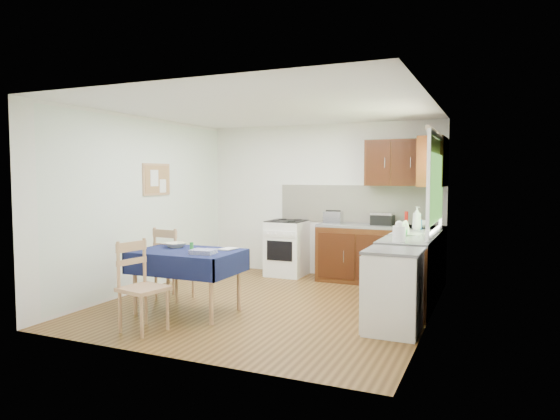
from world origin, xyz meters
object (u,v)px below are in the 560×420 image
at_px(dining_table, 187,259).
at_px(sandwich_press, 383,219).
at_px(dish_rack, 406,233).
at_px(kettle, 399,233).
at_px(chair_near, 140,283).
at_px(chair_far, 172,261).
at_px(toaster, 333,218).

distance_m(dining_table, sandwich_press, 3.18).
bearing_deg(dining_table, dish_rack, 24.34).
height_order(sandwich_press, kettle, kettle).
distance_m(dining_table, dish_rack, 2.77).
xyz_separation_m(sandwich_press, dish_rack, (0.54, -1.16, -0.07)).
height_order(chair_near, dish_rack, dish_rack).
xyz_separation_m(chair_near, dish_rack, (2.41, 2.23, 0.41)).
bearing_deg(dish_rack, dining_table, -151.54).
xyz_separation_m(chair_far, sandwich_press, (2.35, 2.15, 0.48)).
relative_size(chair_far, dish_rack, 2.54).
height_order(chair_far, kettle, kettle).
distance_m(chair_far, dish_rack, 3.09).
relative_size(sandwich_press, dish_rack, 0.85).
height_order(dining_table, dish_rack, dish_rack).
bearing_deg(dining_table, chair_far, 133.66).
height_order(chair_far, dish_rack, dish_rack).
distance_m(sandwich_press, kettle, 1.98).
bearing_deg(toaster, sandwich_press, -3.07).
distance_m(dining_table, toaster, 2.70).
xyz_separation_m(chair_near, toaster, (1.12, 3.26, 0.49)).
bearing_deg(dining_table, sandwich_press, 48.15).
xyz_separation_m(dining_table, chair_near, (-0.06, -0.80, -0.14)).
bearing_deg(kettle, toaster, 127.32).
relative_size(toaster, sandwich_press, 0.87).
height_order(chair_near, toaster, toaster).
bearing_deg(toaster, chair_far, -142.01).
relative_size(chair_far, chair_near, 1.01).
bearing_deg(chair_far, dining_table, 145.41).
bearing_deg(chair_near, chair_far, 32.71).
distance_m(dining_table, chair_far, 0.72).
xyz_separation_m(dish_rack, kettle, (0.04, -0.72, 0.09)).
relative_size(toaster, kettle, 1.15).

